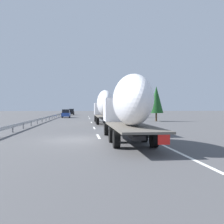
{
  "coord_description": "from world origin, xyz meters",
  "views": [
    {
      "loc": [
        -18.02,
        -0.68,
        2.3
      ],
      "look_at": [
        11.98,
        -4.02,
        1.8
      ],
      "focal_mm": 40.03,
      "sensor_mm": 36.0,
      "label": 1
    }
  ],
  "objects_px": {
    "truck_lead": "(104,105)",
    "truck_trailing": "(128,105)",
    "car_blue_sedan": "(66,114)",
    "car_black_suv": "(71,112)",
    "road_sign": "(110,108)"
  },
  "relations": [
    {
      "from": "truck_lead",
      "to": "truck_trailing",
      "type": "height_order",
      "value": "truck_lead"
    },
    {
      "from": "truck_lead",
      "to": "car_blue_sedan",
      "type": "bearing_deg",
      "value": 17.49
    },
    {
      "from": "truck_lead",
      "to": "road_sign",
      "type": "bearing_deg",
      "value": -8.12
    },
    {
      "from": "car_black_suv",
      "to": "road_sign",
      "type": "relative_size",
      "value": 1.28
    },
    {
      "from": "car_blue_sedan",
      "to": "road_sign",
      "type": "relative_size",
      "value": 1.32
    },
    {
      "from": "truck_trailing",
      "to": "car_blue_sedan",
      "type": "distance_m",
      "value": 43.66
    },
    {
      "from": "truck_lead",
      "to": "car_blue_sedan",
      "type": "xyz_separation_m",
      "value": [
        22.86,
        7.21,
        -1.73
      ]
    },
    {
      "from": "truck_trailing",
      "to": "car_blue_sedan",
      "type": "xyz_separation_m",
      "value": [
        43.04,
        7.21,
        -1.51
      ]
    },
    {
      "from": "truck_lead",
      "to": "road_sign",
      "type": "distance_m",
      "value": 21.95
    },
    {
      "from": "truck_lead",
      "to": "car_black_suv",
      "type": "distance_m",
      "value": 45.4
    },
    {
      "from": "truck_trailing",
      "to": "road_sign",
      "type": "bearing_deg",
      "value": -4.23
    },
    {
      "from": "truck_lead",
      "to": "truck_trailing",
      "type": "xyz_separation_m",
      "value": [
        -20.17,
        -0.0,
        -0.22
      ]
    },
    {
      "from": "truck_trailing",
      "to": "car_blue_sedan",
      "type": "relative_size",
      "value": 2.91
    },
    {
      "from": "truck_lead",
      "to": "car_black_suv",
      "type": "height_order",
      "value": "truck_lead"
    },
    {
      "from": "road_sign",
      "to": "truck_trailing",
      "type": "bearing_deg",
      "value": 175.77
    }
  ]
}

